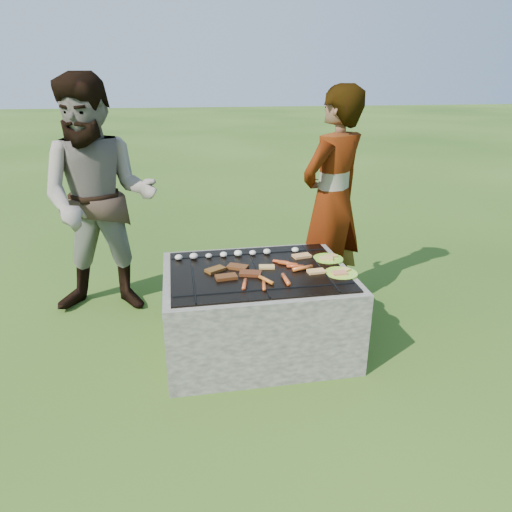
{
  "coord_description": "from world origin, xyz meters",
  "views": [
    {
      "loc": [
        -0.53,
        -2.89,
        1.87
      ],
      "look_at": [
        0.0,
        0.05,
        0.7
      ],
      "focal_mm": 32.0,
      "sensor_mm": 36.0,
      "label": 1
    }
  ],
  "objects_px": {
    "fire_pit": "(257,312)",
    "cook": "(332,200)",
    "plate_far": "(328,259)",
    "plate_near": "(341,273)",
    "bystander": "(100,200)"
  },
  "relations": [
    {
      "from": "fire_pit",
      "to": "bystander",
      "type": "height_order",
      "value": "bystander"
    },
    {
      "from": "fire_pit",
      "to": "bystander",
      "type": "bearing_deg",
      "value": 143.85
    },
    {
      "from": "cook",
      "to": "bystander",
      "type": "bearing_deg",
      "value": -37.25
    },
    {
      "from": "plate_far",
      "to": "bystander",
      "type": "height_order",
      "value": "bystander"
    },
    {
      "from": "fire_pit",
      "to": "plate_near",
      "type": "height_order",
      "value": "plate_near"
    },
    {
      "from": "cook",
      "to": "plate_near",
      "type": "bearing_deg",
      "value": 44.15
    },
    {
      "from": "plate_far",
      "to": "plate_near",
      "type": "height_order",
      "value": "same"
    },
    {
      "from": "fire_pit",
      "to": "cook",
      "type": "xyz_separation_m",
      "value": [
        0.76,
        0.65,
        0.63
      ]
    },
    {
      "from": "plate_far",
      "to": "cook",
      "type": "relative_size",
      "value": 0.15
    },
    {
      "from": "bystander",
      "to": "plate_far",
      "type": "bearing_deg",
      "value": -16.21
    },
    {
      "from": "fire_pit",
      "to": "plate_near",
      "type": "xyz_separation_m",
      "value": [
        0.56,
        -0.15,
        0.33
      ]
    },
    {
      "from": "cook",
      "to": "fire_pit",
      "type": "bearing_deg",
      "value": 8.71
    },
    {
      "from": "plate_far",
      "to": "bystander",
      "type": "relative_size",
      "value": 0.14
    },
    {
      "from": "bystander",
      "to": "fire_pit",
      "type": "bearing_deg",
      "value": -29.93
    },
    {
      "from": "fire_pit",
      "to": "plate_near",
      "type": "distance_m",
      "value": 0.67
    }
  ]
}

